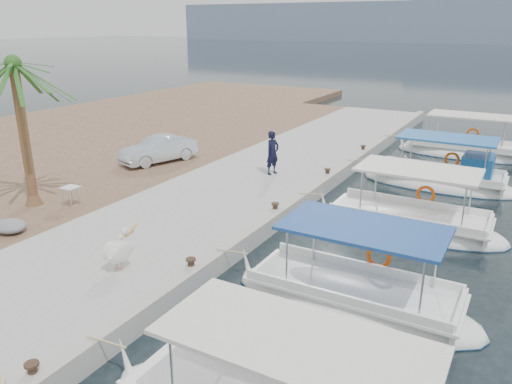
{
  "coord_description": "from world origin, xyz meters",
  "views": [
    {
      "loc": [
        7.13,
        -13.24,
        6.86
      ],
      "look_at": [
        -1.0,
        1.27,
        1.2
      ],
      "focal_mm": 35.0,
      "sensor_mm": 36.0,
      "label": 1
    }
  ],
  "objects_px": {
    "fishing_caique_c": "(408,226)",
    "fishing_caique_e": "(462,153)",
    "fisherman": "(273,153)",
    "date_palm": "(13,65)",
    "parked_car": "(159,149)",
    "fishing_caique_b": "(352,302)",
    "fishing_caique_d": "(441,182)",
    "pelican": "(118,251)"
  },
  "relations": [
    {
      "from": "fishing_caique_c",
      "to": "fishing_caique_e",
      "type": "relative_size",
      "value": 0.96
    },
    {
      "from": "fishing_caique_e",
      "to": "fisherman",
      "type": "height_order",
      "value": "fisherman"
    },
    {
      "from": "fishing_caique_e",
      "to": "date_palm",
      "type": "height_order",
      "value": "date_palm"
    },
    {
      "from": "date_palm",
      "to": "parked_car",
      "type": "bearing_deg",
      "value": 88.24
    },
    {
      "from": "fishing_caique_b",
      "to": "fishing_caique_d",
      "type": "xyz_separation_m",
      "value": [
        0.19,
        11.36,
        0.07
      ]
    },
    {
      "from": "fishing_caique_e",
      "to": "pelican",
      "type": "distance_m",
      "value": 20.61
    },
    {
      "from": "fishing_caique_b",
      "to": "fishing_caique_d",
      "type": "height_order",
      "value": "same"
    },
    {
      "from": "fishing_caique_c",
      "to": "fishing_caique_e",
      "type": "height_order",
      "value": "same"
    },
    {
      "from": "fishing_caique_d",
      "to": "fisherman",
      "type": "distance_m",
      "value": 7.55
    },
    {
      "from": "fishing_caique_b",
      "to": "fisherman",
      "type": "xyz_separation_m",
      "value": [
        -6.43,
        7.95,
        1.34
      ]
    },
    {
      "from": "fishing_caique_c",
      "to": "fisherman",
      "type": "distance_m",
      "value": 6.98
    },
    {
      "from": "fishing_caique_d",
      "to": "parked_car",
      "type": "height_order",
      "value": "fishing_caique_d"
    },
    {
      "from": "fishing_caique_b",
      "to": "parked_car",
      "type": "relative_size",
      "value": 1.74
    },
    {
      "from": "fishing_caique_d",
      "to": "fisherman",
      "type": "relative_size",
      "value": 3.47
    },
    {
      "from": "fishing_caique_d",
      "to": "date_palm",
      "type": "distance_m",
      "value": 17.59
    },
    {
      "from": "fishing_caique_c",
      "to": "parked_car",
      "type": "relative_size",
      "value": 1.76
    },
    {
      "from": "fishing_caique_c",
      "to": "parked_car",
      "type": "height_order",
      "value": "fishing_caique_c"
    },
    {
      "from": "fishing_caique_d",
      "to": "fishing_caique_b",
      "type": "bearing_deg",
      "value": -90.94
    },
    {
      "from": "fishing_caique_b",
      "to": "date_palm",
      "type": "relative_size",
      "value": 1.09
    },
    {
      "from": "fishing_caique_d",
      "to": "pelican",
      "type": "height_order",
      "value": "fishing_caique_d"
    },
    {
      "from": "fishing_caique_c",
      "to": "pelican",
      "type": "relative_size",
      "value": 4.7
    },
    {
      "from": "fishing_caique_c",
      "to": "parked_car",
      "type": "distance_m",
      "value": 12.27
    },
    {
      "from": "fishing_caique_d",
      "to": "parked_car",
      "type": "xyz_separation_m",
      "value": [
        -12.3,
        -4.27,
        0.92
      ]
    },
    {
      "from": "date_palm",
      "to": "fishing_caique_c",
      "type": "bearing_deg",
      "value": 24.18
    },
    {
      "from": "fishing_caique_d",
      "to": "fishing_caique_e",
      "type": "xyz_separation_m",
      "value": [
        0.02,
        6.23,
        -0.07
      ]
    },
    {
      "from": "fisherman",
      "to": "date_palm",
      "type": "distance_m",
      "value": 10.55
    },
    {
      "from": "fishing_caique_c",
      "to": "fisherman",
      "type": "bearing_deg",
      "value": 161.27
    },
    {
      "from": "fisherman",
      "to": "parked_car",
      "type": "height_order",
      "value": "fisherman"
    },
    {
      "from": "fishing_caique_d",
      "to": "date_palm",
      "type": "height_order",
      "value": "date_palm"
    },
    {
      "from": "fishing_caique_c",
      "to": "fishing_caique_d",
      "type": "xyz_separation_m",
      "value": [
        0.14,
        5.6,
        0.07
      ]
    },
    {
      "from": "fishing_caique_d",
      "to": "date_palm",
      "type": "bearing_deg",
      "value": -138.27
    },
    {
      "from": "fishing_caique_d",
      "to": "pelican",
      "type": "distance_m",
      "value": 14.78
    },
    {
      "from": "fishing_caique_b",
      "to": "fishing_caique_e",
      "type": "height_order",
      "value": "same"
    },
    {
      "from": "fishing_caique_e",
      "to": "pelican",
      "type": "bearing_deg",
      "value": -107.21
    },
    {
      "from": "fisherman",
      "to": "fishing_caique_e",
      "type": "bearing_deg",
      "value": -18.55
    },
    {
      "from": "fishing_caique_b",
      "to": "pelican",
      "type": "xyz_separation_m",
      "value": [
        -5.89,
        -2.09,
        0.93
      ]
    },
    {
      "from": "fishing_caique_b",
      "to": "fishing_caique_d",
      "type": "bearing_deg",
      "value": 89.06
    },
    {
      "from": "parked_car",
      "to": "pelican",
      "type": "bearing_deg",
      "value": -36.53
    },
    {
      "from": "fishing_caique_e",
      "to": "pelican",
      "type": "xyz_separation_m",
      "value": [
        -6.09,
        -19.67,
        0.93
      ]
    },
    {
      "from": "fisherman",
      "to": "fishing_caique_c",
      "type": "bearing_deg",
      "value": -92.71
    },
    {
      "from": "fishing_caique_e",
      "to": "parked_car",
      "type": "xyz_separation_m",
      "value": [
        -12.31,
        -10.5,
        0.99
      ]
    },
    {
      "from": "fishing_caique_c",
      "to": "fishing_caique_e",
      "type": "bearing_deg",
      "value": 89.27
    }
  ]
}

